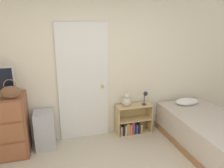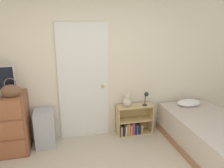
{
  "view_description": "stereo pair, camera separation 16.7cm",
  "coord_description": "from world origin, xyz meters",
  "px_view_note": "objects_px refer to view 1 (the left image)",
  "views": [
    {
      "loc": [
        -0.65,
        -1.59,
        2.09
      ],
      "look_at": [
        0.31,
        1.85,
        1.04
      ],
      "focal_mm": 35.0,
      "sensor_mm": 36.0,
      "label": 1
    },
    {
      "loc": [
        -0.48,
        -1.63,
        2.09
      ],
      "look_at": [
        0.31,
        1.85,
        1.04
      ],
      "focal_mm": 35.0,
      "sensor_mm": 36.0,
      "label": 2
    }
  ],
  "objects_px": {
    "bed": "(209,133)",
    "handbag": "(11,92)",
    "teddy_bear": "(127,100)",
    "bookshelf": "(132,122)",
    "desk_lamp": "(145,96)",
    "storage_bin": "(45,130)"
  },
  "relations": [
    {
      "from": "storage_bin",
      "to": "desk_lamp",
      "type": "distance_m",
      "value": 1.87
    },
    {
      "from": "handbag",
      "to": "bookshelf",
      "type": "relative_size",
      "value": 0.44
    },
    {
      "from": "handbag",
      "to": "teddy_bear",
      "type": "xyz_separation_m",
      "value": [
        1.87,
        0.28,
        -0.42
      ]
    },
    {
      "from": "handbag",
      "to": "storage_bin",
      "type": "xyz_separation_m",
      "value": [
        0.4,
        0.22,
        -0.77
      ]
    },
    {
      "from": "storage_bin",
      "to": "bookshelf",
      "type": "distance_m",
      "value": 1.59
    },
    {
      "from": "handbag",
      "to": "bookshelf",
      "type": "distance_m",
      "value": 2.19
    },
    {
      "from": "desk_lamp",
      "to": "bed",
      "type": "relative_size",
      "value": 0.14
    },
    {
      "from": "bookshelf",
      "to": "desk_lamp",
      "type": "bearing_deg",
      "value": -8.6
    },
    {
      "from": "storage_bin",
      "to": "bookshelf",
      "type": "xyz_separation_m",
      "value": [
        1.58,
        0.05,
        -0.1
      ]
    },
    {
      "from": "handbag",
      "to": "teddy_bear",
      "type": "height_order",
      "value": "handbag"
    },
    {
      "from": "handbag",
      "to": "bookshelf",
      "type": "bearing_deg",
      "value": 7.92
    },
    {
      "from": "bookshelf",
      "to": "desk_lamp",
      "type": "height_order",
      "value": "desk_lamp"
    },
    {
      "from": "handbag",
      "to": "bookshelf",
      "type": "height_order",
      "value": "handbag"
    },
    {
      "from": "bookshelf",
      "to": "teddy_bear",
      "type": "relative_size",
      "value": 2.6
    },
    {
      "from": "desk_lamp",
      "to": "bookshelf",
      "type": "bearing_deg",
      "value": 171.4
    },
    {
      "from": "bed",
      "to": "handbag",
      "type": "bearing_deg",
      "value": 170.12
    },
    {
      "from": "bed",
      "to": "storage_bin",
      "type": "bearing_deg",
      "value": 164.07
    },
    {
      "from": "bookshelf",
      "to": "teddy_bear",
      "type": "bearing_deg",
      "value": 179.91
    },
    {
      "from": "bookshelf",
      "to": "bed",
      "type": "xyz_separation_m",
      "value": [
        1.06,
        -0.81,
        0.05
      ]
    },
    {
      "from": "desk_lamp",
      "to": "bed",
      "type": "xyz_separation_m",
      "value": [
        0.83,
        -0.77,
        -0.48
      ]
    },
    {
      "from": "handbag",
      "to": "teddy_bear",
      "type": "distance_m",
      "value": 1.94
    },
    {
      "from": "bookshelf",
      "to": "teddy_bear",
      "type": "xyz_separation_m",
      "value": [
        -0.12,
        0.0,
        0.46
      ]
    }
  ]
}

